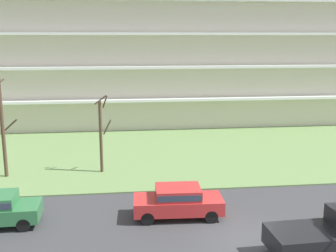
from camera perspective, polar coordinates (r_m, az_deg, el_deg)
name	(u,v)px	position (r m, az deg, el deg)	size (l,w,h in m)	color
ground	(243,237)	(19.54, 10.36, -14.86)	(160.00, 160.00, 0.00)	#38383A
grass_lawn_strip	(191,152)	(32.27, 3.18, -3.61)	(80.00, 16.00, 0.08)	#66844C
apartment_building	(170,49)	(44.25, 0.33, 10.58)	(40.42, 11.60, 15.14)	beige
tree_far_left	(2,124)	(27.81, -21.92, 0.24)	(2.00, 1.73, 6.67)	#4C3828
tree_left	(101,134)	(27.26, -9.17, -1.10)	(1.10, 0.96, 5.18)	#4C3828
sedan_red_center_right	(178,200)	(20.86, 1.39, -10.21)	(4.47, 1.98, 1.57)	#B22828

